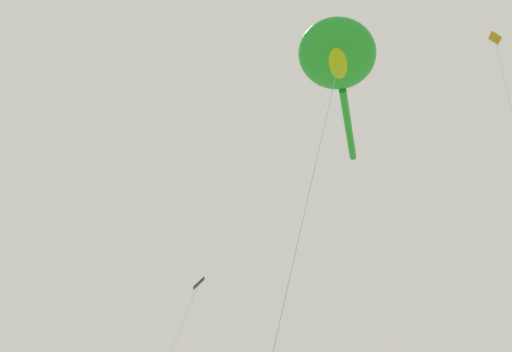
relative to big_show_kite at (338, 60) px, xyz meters
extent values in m
ellipsoid|color=green|center=(-0.16, -0.13, 0.03)|extent=(4.97, 4.81, 0.89)
cylinder|color=green|center=(3.38, 2.74, -0.10)|extent=(4.19, 3.48, 0.32)
ellipsoid|color=yellow|center=(-0.16, -0.13, -0.37)|extent=(1.81, 1.66, 0.32)
cylinder|color=#B2B2B7|center=(-1.60, 1.51, -9.26)|extent=(2.91, 3.33, 17.69)
cube|color=black|center=(3.64, 14.56, -3.80)|extent=(0.87, 1.06, 0.72)
cube|color=orange|center=(7.87, -2.60, 3.86)|extent=(0.68, 0.65, 0.46)
camera|label=1|loc=(-13.80, -12.22, -16.15)|focal=43.64mm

